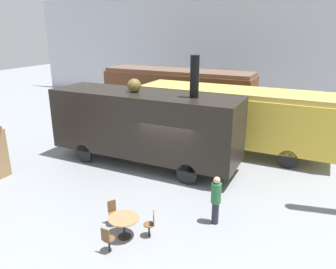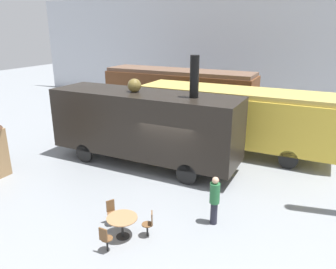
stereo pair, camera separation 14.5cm
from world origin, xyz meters
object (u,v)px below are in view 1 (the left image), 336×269
Objects in this scene: cafe_chair_0 at (107,238)px; cafe_table_near at (124,221)px; passenger_coach_wooden at (178,91)px; steam_locomotive at (144,123)px; passenger_coach_vintage at (233,115)px; visitor_person at (216,198)px.

cafe_table_near is at bearing 0.00° from cafe_chair_0.
steam_locomotive reaches higher than passenger_coach_wooden.
passenger_coach_wooden reaches higher than passenger_coach_vintage.
cafe_chair_0 is (-0.02, -0.87, -0.08)m from cafe_table_near.
passenger_coach_wooden is 6.18m from passenger_coach_vintage.
passenger_coach_wooden is 7.69m from steam_locomotive.
cafe_table_near is (-0.95, -9.33, -1.36)m from passenger_coach_vintage.
passenger_coach_vintage is at bearing 48.83° from steam_locomotive.
steam_locomotive is 5.27× the size of visitor_person.
visitor_person is at bearing -38.24° from cafe_chair_0.
passenger_coach_vintage is 7.51m from visitor_person.
passenger_coach_wooden is 10.60× the size of cafe_table_near.
cafe_chair_0 is 3.78m from visitor_person.
passenger_coach_wooden reaches higher than cafe_table_near.
passenger_coach_wooden reaches higher than cafe_chair_0.
cafe_chair_0 is at bearing -91.56° from cafe_table_near.
passenger_coach_vintage is at bearing 101.05° from visitor_person.
cafe_chair_0 is at bearing -95.46° from passenger_coach_vintage.
passenger_coach_vintage is 10.49× the size of cafe_table_near.
passenger_coach_vintage is 9.47m from cafe_table_near.
cafe_table_near is at bearing -73.08° from passenger_coach_wooden.
visitor_person is (4.76, -3.50, -1.12)m from steam_locomotive.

